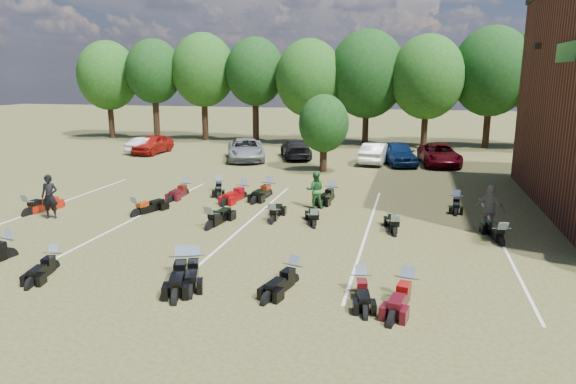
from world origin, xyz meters
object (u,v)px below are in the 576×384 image
(person_grey, at_px, (490,210))
(motorcycle_3, at_px, (293,283))
(person_green, at_px, (315,190))
(person_black, at_px, (50,197))
(motorcycle_14, at_px, (186,195))
(motorcycle_0, at_px, (54,269))
(car_4, at_px, (399,153))
(motorcycle_7, at_px, (29,215))
(car_0, at_px, (153,144))

(person_grey, height_order, motorcycle_3, person_grey)
(person_green, distance_m, person_grey, 7.71)
(person_black, relative_size, motorcycle_14, 0.87)
(motorcycle_0, height_order, motorcycle_3, motorcycle_3)
(motorcycle_0, bearing_deg, person_grey, 15.70)
(person_black, height_order, person_grey, person_grey)
(car_4, xyz_separation_m, motorcycle_14, (-10.45, -12.12, -0.79))
(motorcycle_3, bearing_deg, car_4, 98.58)
(person_black, xyz_separation_m, motorcycle_14, (3.72, 5.59, -0.96))
(person_black, xyz_separation_m, motorcycle_7, (-1.33, 0.16, -0.96))
(car_4, distance_m, motorcycle_14, 16.02)
(motorcycle_0, xyz_separation_m, motorcycle_7, (-5.49, 5.36, 0.00))
(person_green, height_order, motorcycle_14, person_green)
(person_black, distance_m, motorcycle_7, 1.65)
(car_0, height_order, person_black, person_black)
(car_0, distance_m, motorcycle_3, 28.39)
(motorcycle_3, relative_size, motorcycle_7, 0.89)
(person_grey, bearing_deg, person_green, 5.11)
(person_grey, height_order, motorcycle_14, person_grey)
(person_grey, bearing_deg, car_0, -12.39)
(motorcycle_0, xyz_separation_m, motorcycle_3, (7.71, 0.73, 0.00))
(car_0, bearing_deg, motorcycle_7, -77.42)
(person_black, height_order, person_green, person_black)
(car_4, height_order, motorcycle_0, car_4)
(motorcycle_3, distance_m, motorcycle_7, 13.99)
(person_black, height_order, motorcycle_3, person_black)
(motorcycle_7, distance_m, motorcycle_14, 7.41)
(person_black, height_order, motorcycle_14, person_black)
(motorcycle_14, bearing_deg, person_black, -122.66)
(car_4, height_order, motorcycle_14, car_4)
(car_0, height_order, motorcycle_14, car_0)
(motorcycle_0, bearing_deg, person_black, 116.65)
(car_0, relative_size, motorcycle_14, 2.00)
(car_4, distance_m, person_black, 22.67)
(motorcycle_7, relative_size, motorcycle_14, 1.07)
(motorcycle_0, relative_size, motorcycle_14, 0.91)
(motorcycle_0, distance_m, motorcycle_14, 10.79)
(person_green, bearing_deg, motorcycle_3, 86.12)
(car_4, distance_m, person_grey, 16.04)
(person_grey, distance_m, motorcycle_7, 19.62)
(person_grey, xyz_separation_m, motorcycle_14, (-14.45, 3.42, -0.97))
(person_green, height_order, motorcycle_3, person_green)
(car_0, xyz_separation_m, person_green, (15.81, -13.88, 0.12))
(car_4, bearing_deg, person_black, -145.22)
(person_black, xyz_separation_m, person_grey, (18.17, 2.17, 0.01))
(person_green, height_order, motorcycle_7, person_green)
(motorcycle_14, bearing_deg, person_grey, -12.34)
(person_black, relative_size, motorcycle_7, 0.81)
(motorcycle_3, bearing_deg, motorcycle_14, 143.54)
(motorcycle_7, bearing_deg, car_0, -69.07)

